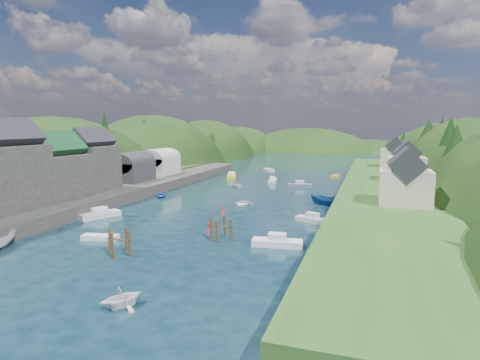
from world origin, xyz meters
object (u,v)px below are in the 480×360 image
(piling_cluster_far, at_px, (221,231))
(channel_buoy_far, at_px, (223,210))
(piling_cluster_near, at_px, (120,245))
(channel_buoy_near, at_px, (209,228))

(piling_cluster_far, relative_size, channel_buoy_far, 2.97)
(piling_cluster_near, relative_size, channel_buoy_near, 3.06)
(piling_cluster_near, bearing_deg, channel_buoy_far, 81.39)
(piling_cluster_far, distance_m, channel_buoy_near, 4.27)
(piling_cluster_far, height_order, channel_buoy_far, piling_cluster_far)
(channel_buoy_near, relative_size, channel_buoy_far, 1.00)
(channel_buoy_near, bearing_deg, piling_cluster_far, -46.90)
(channel_buoy_far, bearing_deg, piling_cluster_near, -98.61)
(piling_cluster_far, height_order, channel_buoy_near, piling_cluster_far)
(piling_cluster_near, bearing_deg, channel_buoy_near, 65.59)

